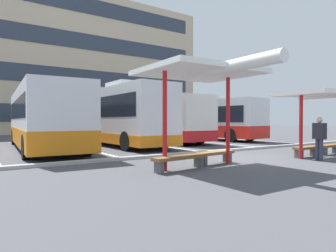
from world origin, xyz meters
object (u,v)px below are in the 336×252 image
at_px(coach_bus_3, 198,120).
at_px(coach_bus_0, 43,119).
at_px(waiting_passenger_0, 319,135).
at_px(bench_1, 216,155).
at_px(bench_2, 307,149).
at_px(coach_bus_1, 114,116).
at_px(coach_bus_2, 155,120).
at_px(bench_0, 180,159).
at_px(bench_3, 330,147).
at_px(waiting_shelter_1, 329,95).
at_px(waiting_shelter_0, 204,74).

bearing_deg(coach_bus_3, coach_bus_0, -169.36).
xyz_separation_m(coach_bus_0, coach_bus_3, (12.71, 2.39, -0.01)).
xyz_separation_m(coach_bus_3, waiting_passenger_0, (-4.80, -13.10, -0.63)).
relative_size(bench_1, bench_2, 1.06).
height_order(coach_bus_1, coach_bus_3, coach_bus_1).
distance_m(coach_bus_2, bench_2, 11.89).
relative_size(coach_bus_3, bench_1, 7.39).
bearing_deg(waiting_passenger_0, coach_bus_0, 126.46).
bearing_deg(bench_1, bench_0, -169.44).
bearing_deg(waiting_passenger_0, coach_bus_1, 108.13).
xyz_separation_m(coach_bus_1, bench_1, (-0.29, -9.55, -1.49)).
relative_size(coach_bus_1, bench_2, 6.99).
bearing_deg(coach_bus_1, bench_2, -67.39).
relative_size(coach_bus_2, coach_bus_3, 0.90).
bearing_deg(coach_bus_3, bench_2, -108.83).
bearing_deg(waiting_passenger_0, bench_2, 54.21).
bearing_deg(bench_2, coach_bus_3, 71.17).
height_order(bench_1, bench_3, same).
bearing_deg(waiting_shelter_1, bench_1, 168.44).
bearing_deg(bench_3, waiting_shelter_1, -156.57).
relative_size(waiting_shelter_0, waiting_passenger_0, 2.78).
xyz_separation_m(bench_1, waiting_shelter_1, (5.45, -1.12, 2.30)).
relative_size(waiting_shelter_0, bench_2, 2.97).
xyz_separation_m(coach_bus_0, bench_1, (3.99, -9.15, -1.27)).
bearing_deg(bench_2, waiting_passenger_0, -125.79).
distance_m(bench_1, bench_2, 4.61).
bearing_deg(waiting_passenger_0, bench_0, 167.91).
xyz_separation_m(coach_bus_3, bench_2, (-4.17, -12.23, -1.26)).
bearing_deg(coach_bus_1, waiting_shelter_0, -96.78).
bearing_deg(coach_bus_2, waiting_shelter_0, -113.90).
relative_size(waiting_shelter_0, bench_1, 2.81).
xyz_separation_m(waiting_shelter_0, waiting_passenger_0, (4.83, -1.13, -2.09)).
relative_size(coach_bus_0, bench_1, 7.11).
height_order(bench_0, bench_2, same).
height_order(bench_0, waiting_shelter_1, waiting_shelter_1).
bearing_deg(coach_bus_2, bench_3, -79.80).
relative_size(coach_bus_1, coach_bus_3, 0.89).
xyz_separation_m(waiting_shelter_0, bench_1, (0.90, 0.43, -2.72)).
height_order(coach_bus_0, bench_0, coach_bus_0).
bearing_deg(waiting_shelter_0, coach_bus_3, 51.20).
bearing_deg(waiting_shelter_0, coach_bus_0, 107.87).
xyz_separation_m(coach_bus_3, bench_0, (-10.52, -11.87, -1.25)).
distance_m(coach_bus_0, coach_bus_2, 8.44).
xyz_separation_m(coach_bus_1, coach_bus_2, (3.93, 1.57, -0.20)).
relative_size(coach_bus_2, bench_1, 6.63).
xyz_separation_m(coach_bus_1, waiting_passenger_0, (3.64, -11.11, -0.85)).
distance_m(waiting_shelter_0, waiting_shelter_1, 6.40).
distance_m(coach_bus_1, coach_bus_3, 8.67).
xyz_separation_m(bench_0, bench_2, (6.35, -0.36, -0.01)).
bearing_deg(coach_bus_1, bench_0, -101.92).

